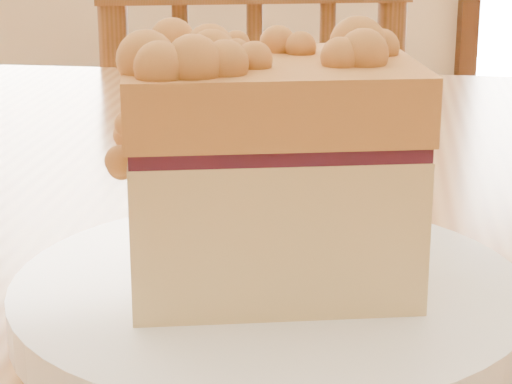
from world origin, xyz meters
TOP-DOWN VIEW (x-y plane):
  - cafe_table_main at (0.02, 0.06)m, footprint 1.54×1.27m
  - cafe_chair_main at (0.06, 0.74)m, footprint 0.44×0.44m
  - plate at (-0.10, -0.11)m, footprint 0.24×0.24m
  - cake_slice at (-0.09, -0.11)m, footprint 0.14×0.11m

SIDE VIEW (x-z plane):
  - cafe_chair_main at x=0.06m, z-range 0.00..0.89m
  - cafe_table_main at x=0.02m, z-range 0.29..1.04m
  - plate at x=-0.10m, z-range 0.75..0.77m
  - cake_slice at x=-0.09m, z-range 0.77..0.88m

